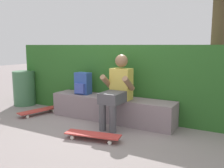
{
  "coord_description": "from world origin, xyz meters",
  "views": [
    {
      "loc": [
        2.07,
        -3.31,
        1.32
      ],
      "look_at": [
        -0.01,
        0.42,
        0.65
      ],
      "focal_mm": 39.48,
      "sensor_mm": 36.0,
      "label": 1
    }
  ],
  "objects_px": {
    "person_skater": "(117,89)",
    "skateboard_beside_bench": "(39,111)",
    "bench_main": "(111,109)",
    "trash_bin": "(24,88)",
    "backpack_on_bench": "(83,84)",
    "skateboard_near_person": "(93,135)"
  },
  "relations": [
    {
      "from": "person_skater",
      "to": "skateboard_beside_bench",
      "type": "height_order",
      "value": "person_skater"
    },
    {
      "from": "person_skater",
      "to": "bench_main",
      "type": "bearing_deg",
      "value": 138.22
    },
    {
      "from": "trash_bin",
      "to": "backpack_on_bench",
      "type": "bearing_deg",
      "value": -2.83
    },
    {
      "from": "bench_main",
      "to": "backpack_on_bench",
      "type": "xyz_separation_m",
      "value": [
        -0.6,
        -0.01,
        0.4
      ]
    },
    {
      "from": "person_skater",
      "to": "trash_bin",
      "type": "relative_size",
      "value": 1.55
    },
    {
      "from": "person_skater",
      "to": "trash_bin",
      "type": "height_order",
      "value": "person_skater"
    },
    {
      "from": "skateboard_near_person",
      "to": "backpack_on_bench",
      "type": "height_order",
      "value": "backpack_on_bench"
    },
    {
      "from": "skateboard_beside_bench",
      "to": "trash_bin",
      "type": "height_order",
      "value": "trash_bin"
    },
    {
      "from": "person_skater",
      "to": "skateboard_beside_bench",
      "type": "xyz_separation_m",
      "value": [
        -1.63,
        -0.14,
        -0.55
      ]
    },
    {
      "from": "bench_main",
      "to": "backpack_on_bench",
      "type": "height_order",
      "value": "backpack_on_bench"
    },
    {
      "from": "skateboard_near_person",
      "to": "backpack_on_bench",
      "type": "xyz_separation_m",
      "value": [
        -0.82,
        0.92,
        0.54
      ]
    },
    {
      "from": "bench_main",
      "to": "skateboard_near_person",
      "type": "distance_m",
      "value": 0.97
    },
    {
      "from": "bench_main",
      "to": "skateboard_near_person",
      "type": "height_order",
      "value": "bench_main"
    },
    {
      "from": "person_skater",
      "to": "skateboard_beside_bench",
      "type": "bearing_deg",
      "value": -175.11
    },
    {
      "from": "person_skater",
      "to": "skateboard_beside_bench",
      "type": "relative_size",
      "value": 1.42
    },
    {
      "from": "backpack_on_bench",
      "to": "bench_main",
      "type": "bearing_deg",
      "value": 0.91
    },
    {
      "from": "person_skater",
      "to": "skateboard_near_person",
      "type": "bearing_deg",
      "value": -90.75
    },
    {
      "from": "backpack_on_bench",
      "to": "person_skater",
      "type": "bearing_deg",
      "value": -13.54
    },
    {
      "from": "skateboard_beside_bench",
      "to": "backpack_on_bench",
      "type": "bearing_deg",
      "value": 22.94
    },
    {
      "from": "skateboard_near_person",
      "to": "trash_bin",
      "type": "distance_m",
      "value": 2.7
    },
    {
      "from": "bench_main",
      "to": "trash_bin",
      "type": "bearing_deg",
      "value": 178.15
    },
    {
      "from": "skateboard_beside_bench",
      "to": "trash_bin",
      "type": "distance_m",
      "value": 1.0
    }
  ]
}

